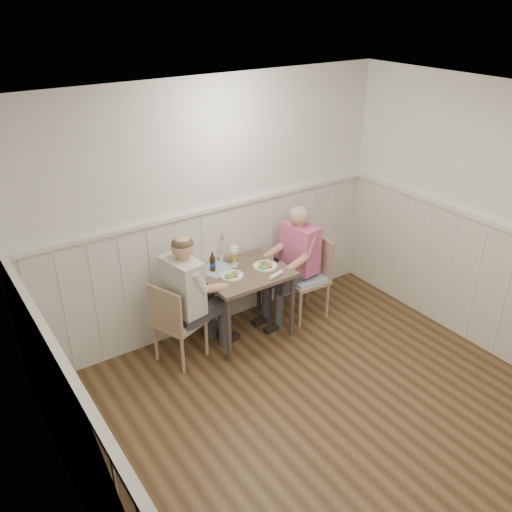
{
  "coord_description": "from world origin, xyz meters",
  "views": [
    {
      "loc": [
        -2.46,
        -2.18,
        3.31
      ],
      "look_at": [
        0.12,
        1.64,
        1.0
      ],
      "focal_mm": 38.0,
      "sensor_mm": 36.0,
      "label": 1
    }
  ],
  "objects_px": {
    "dining_table": "(245,280)",
    "beer_bottle": "(213,263)",
    "diner_cream": "(188,308)",
    "chair_left": "(176,320)",
    "man_in_pink": "(297,269)",
    "grass_vase": "(221,248)",
    "chair_right": "(309,274)"
  },
  "relations": [
    {
      "from": "chair_left",
      "to": "diner_cream",
      "type": "distance_m",
      "value": 0.16
    },
    {
      "from": "chair_left",
      "to": "grass_vase",
      "type": "relative_size",
      "value": 2.55
    },
    {
      "from": "dining_table",
      "to": "beer_bottle",
      "type": "relative_size",
      "value": 4.2
    },
    {
      "from": "diner_cream",
      "to": "beer_bottle",
      "type": "bearing_deg",
      "value": 25.54
    },
    {
      "from": "chair_right",
      "to": "dining_table",
      "type": "bearing_deg",
      "value": 176.73
    },
    {
      "from": "grass_vase",
      "to": "chair_right",
      "type": "bearing_deg",
      "value": -21.73
    },
    {
      "from": "diner_cream",
      "to": "man_in_pink",
      "type": "bearing_deg",
      "value": 2.08
    },
    {
      "from": "dining_table",
      "to": "diner_cream",
      "type": "xyz_separation_m",
      "value": [
        -0.66,
        -0.01,
        -0.09
      ]
    },
    {
      "from": "diner_cream",
      "to": "grass_vase",
      "type": "height_order",
      "value": "diner_cream"
    },
    {
      "from": "dining_table",
      "to": "beer_bottle",
      "type": "bearing_deg",
      "value": 146.72
    },
    {
      "from": "chair_right",
      "to": "chair_left",
      "type": "distance_m",
      "value": 1.6
    },
    {
      "from": "chair_right",
      "to": "beer_bottle",
      "type": "bearing_deg",
      "value": 168.36
    },
    {
      "from": "man_in_pink",
      "to": "grass_vase",
      "type": "height_order",
      "value": "man_in_pink"
    },
    {
      "from": "chair_right",
      "to": "beer_bottle",
      "type": "relative_size",
      "value": 4.4
    },
    {
      "from": "dining_table",
      "to": "diner_cream",
      "type": "distance_m",
      "value": 0.67
    },
    {
      "from": "grass_vase",
      "to": "dining_table",
      "type": "bearing_deg",
      "value": -74.1
    },
    {
      "from": "chair_right",
      "to": "beer_bottle",
      "type": "distance_m",
      "value": 1.15
    },
    {
      "from": "chair_left",
      "to": "beer_bottle",
      "type": "distance_m",
      "value": 0.67
    },
    {
      "from": "beer_bottle",
      "to": "man_in_pink",
      "type": "bearing_deg",
      "value": -8.31
    },
    {
      "from": "diner_cream",
      "to": "chair_right",
      "type": "bearing_deg",
      "value": -1.23
    },
    {
      "from": "man_in_pink",
      "to": "diner_cream",
      "type": "relative_size",
      "value": 0.97
    },
    {
      "from": "beer_bottle",
      "to": "chair_left",
      "type": "bearing_deg",
      "value": -160.4
    },
    {
      "from": "dining_table",
      "to": "chair_right",
      "type": "distance_m",
      "value": 0.82
    },
    {
      "from": "dining_table",
      "to": "grass_vase",
      "type": "height_order",
      "value": "grass_vase"
    },
    {
      "from": "chair_right",
      "to": "man_in_pink",
      "type": "relative_size",
      "value": 0.7
    },
    {
      "from": "beer_bottle",
      "to": "dining_table",
      "type": "bearing_deg",
      "value": -33.28
    },
    {
      "from": "dining_table",
      "to": "chair_left",
      "type": "distance_m",
      "value": 0.81
    },
    {
      "from": "man_in_pink",
      "to": "diner_cream",
      "type": "xyz_separation_m",
      "value": [
        -1.35,
        -0.05,
        0.01
      ]
    },
    {
      "from": "chair_left",
      "to": "beer_bottle",
      "type": "height_order",
      "value": "beer_bottle"
    },
    {
      "from": "man_in_pink",
      "to": "grass_vase",
      "type": "distance_m",
      "value": 0.9
    },
    {
      "from": "chair_left",
      "to": "grass_vase",
      "type": "distance_m",
      "value": 0.89
    },
    {
      "from": "man_in_pink",
      "to": "diner_cream",
      "type": "distance_m",
      "value": 1.36
    }
  ]
}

